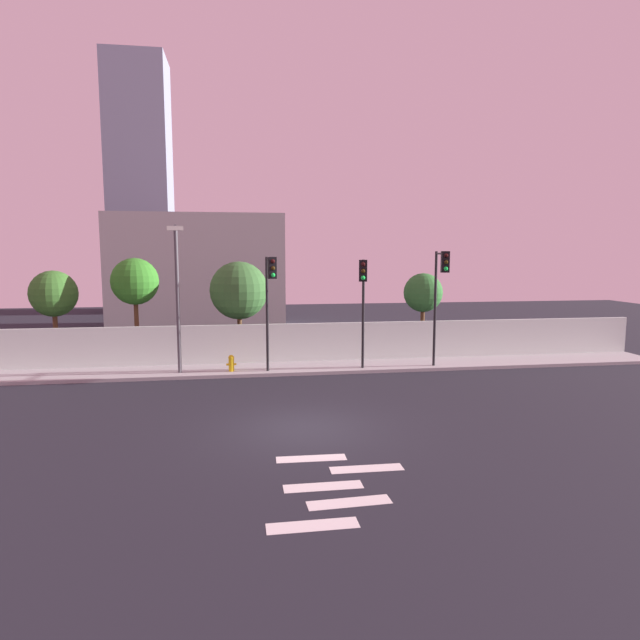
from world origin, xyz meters
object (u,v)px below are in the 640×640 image
(roadside_tree_rightmost, at_px, (423,293))
(traffic_light_center, at_px, (270,289))
(roadside_tree_midright, at_px, (239,291))
(traffic_light_left, at_px, (363,290))
(fire_hydrant, at_px, (231,362))
(traffic_light_right, at_px, (440,284))
(roadside_tree_midleft, at_px, (135,282))
(street_lamp_curbside, at_px, (177,286))
(roadside_tree_leftmost, at_px, (54,294))

(roadside_tree_rightmost, bearing_deg, traffic_light_center, -154.96)
(roadside_tree_midright, xyz_separation_m, roadside_tree_rightmost, (9.35, -0.00, -0.22))
(traffic_light_left, distance_m, fire_hydrant, 6.51)
(traffic_light_right, relative_size, roadside_tree_rightmost, 1.22)
(traffic_light_right, bearing_deg, traffic_light_left, 179.19)
(roadside_tree_midright, distance_m, roadside_tree_rightmost, 9.35)
(traffic_light_left, height_order, traffic_light_right, traffic_light_right)
(roadside_tree_midleft, bearing_deg, street_lamp_curbside, -56.06)
(traffic_light_left, height_order, roadside_tree_midright, traffic_light_left)
(fire_hydrant, bearing_deg, traffic_light_left, -8.02)
(fire_hydrant, bearing_deg, roadside_tree_midright, 83.10)
(street_lamp_curbside, relative_size, roadside_tree_leftmost, 1.38)
(traffic_light_center, bearing_deg, roadside_tree_leftmost, 158.97)
(traffic_light_left, relative_size, roadside_tree_rightmost, 1.14)
(roadside_tree_leftmost, bearing_deg, roadside_tree_rightmost, -0.00)
(traffic_light_center, distance_m, fire_hydrant, 3.66)
(roadside_tree_leftmost, height_order, roadside_tree_midright, roadside_tree_midright)
(traffic_light_left, xyz_separation_m, fire_hydrant, (-5.65, 0.80, -3.14))
(traffic_light_left, relative_size, street_lamp_curbside, 0.78)
(traffic_light_center, distance_m, street_lamp_curbside, 3.84)
(fire_hydrant, distance_m, roadside_tree_rightmost, 10.58)
(street_lamp_curbside, bearing_deg, traffic_light_center, -4.75)
(traffic_light_right, height_order, fire_hydrant, traffic_light_right)
(traffic_light_center, distance_m, roadside_tree_midright, 3.99)
(traffic_light_left, height_order, roadside_tree_leftmost, traffic_light_left)
(street_lamp_curbside, xyz_separation_m, roadside_tree_midright, (2.53, 3.45, -0.45))
(traffic_light_right, xyz_separation_m, roadside_tree_leftmost, (-17.20, 4.01, -0.55))
(street_lamp_curbside, bearing_deg, traffic_light_right, -2.86)
(traffic_light_center, bearing_deg, roadside_tree_midright, 108.87)
(traffic_light_left, height_order, roadside_tree_midleft, roadside_tree_midleft)
(traffic_light_left, bearing_deg, traffic_light_center, 177.20)
(traffic_light_left, distance_m, traffic_light_right, 3.44)
(traffic_light_left, height_order, fire_hydrant, traffic_light_left)
(traffic_light_center, relative_size, roadside_tree_leftmost, 1.11)
(roadside_tree_leftmost, relative_size, roadside_tree_midleft, 0.89)
(traffic_light_right, bearing_deg, fire_hydrant, 174.69)
(roadside_tree_rightmost, bearing_deg, roadside_tree_leftmost, 180.00)
(street_lamp_curbside, distance_m, roadside_tree_midleft, 4.16)
(traffic_light_right, distance_m, roadside_tree_rightmost, 4.12)
(traffic_light_right, xyz_separation_m, roadside_tree_midright, (-8.69, 4.01, -0.47))
(street_lamp_curbside, height_order, roadside_tree_midleft, street_lamp_curbside)
(traffic_light_left, bearing_deg, roadside_tree_midleft, 158.62)
(traffic_light_left, bearing_deg, roadside_tree_midright, 143.05)
(traffic_light_right, distance_m, fire_hydrant, 9.72)
(street_lamp_curbside, bearing_deg, roadside_tree_leftmost, 150.00)
(traffic_light_right, xyz_separation_m, roadside_tree_midleft, (-13.55, 4.01, -0.02))
(roadside_tree_leftmost, bearing_deg, street_lamp_curbside, -30.00)
(fire_hydrant, bearing_deg, traffic_light_center, -19.80)
(roadside_tree_leftmost, height_order, roadside_tree_rightmost, roadside_tree_leftmost)
(traffic_light_center, bearing_deg, traffic_light_left, -2.80)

